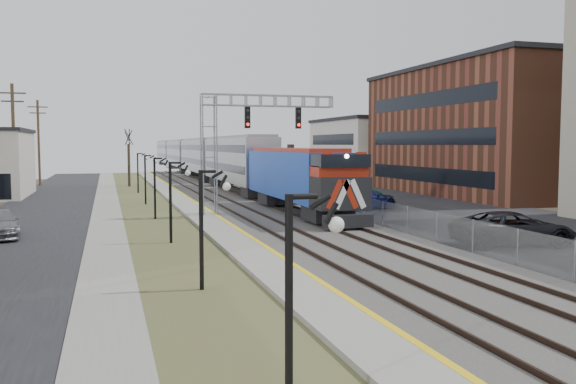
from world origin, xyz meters
name	(u,v)px	position (x,y,z in m)	size (l,w,h in m)	color
ground	(435,362)	(0.00, 0.00, 0.00)	(160.00, 160.00, 0.00)	#473D2D
street_west	(41,212)	(-11.50, 35.00, 0.02)	(7.00, 120.00, 0.04)	black
sidewalk	(107,209)	(-7.00, 35.00, 0.04)	(2.00, 120.00, 0.08)	gray
grass_median	(148,208)	(-4.00, 35.00, 0.03)	(4.00, 120.00, 0.06)	#4B532C
platform	(188,206)	(-1.00, 35.00, 0.12)	(2.00, 120.00, 0.24)	gray
ballast_bed	(252,205)	(4.00, 35.00, 0.10)	(8.00, 120.00, 0.20)	#595651
parking_lot	(390,201)	(16.00, 35.00, 0.02)	(16.00, 120.00, 0.04)	black
platform_edge	(200,204)	(-0.12, 35.00, 0.24)	(0.24, 120.00, 0.01)	gold
track_near	(227,203)	(2.00, 35.00, 0.28)	(1.58, 120.00, 0.15)	#2D2119
track_far	(270,202)	(5.50, 35.00, 0.28)	(1.58, 120.00, 0.15)	#2D2119
train	(198,158)	(5.50, 74.49, 2.94)	(3.00, 108.65, 5.33)	#153DAD
signal_gantry	(234,133)	(1.22, 27.99, 5.59)	(9.00, 1.07, 8.15)	gray
lampposts	(170,203)	(-4.00, 18.29, 2.00)	(0.14, 62.14, 4.00)	black
fence	(302,194)	(8.20, 35.00, 0.80)	(0.04, 120.00, 1.60)	gray
buildings_east	(562,127)	(30.00, 31.18, 6.31)	(16.00, 76.00, 15.00)	gray
bare_trees	(29,172)	(-12.66, 38.91, 2.70)	(12.30, 42.30, 5.95)	#382D23
car_lot_c	(513,229)	(11.56, 12.76, 0.81)	(2.67, 5.80, 1.61)	black
car_lot_d	(364,199)	(11.33, 29.77, 0.78)	(2.18, 5.37, 1.56)	#171A53
car_lot_e	(371,198)	(12.91, 31.99, 0.66)	(1.56, 3.88, 1.32)	gray
car_lot_f	(368,199)	(12.13, 30.83, 0.70)	(1.48, 4.24, 1.40)	#0B381F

